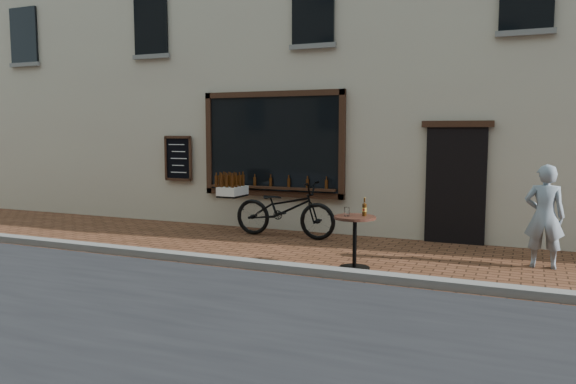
% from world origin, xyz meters
% --- Properties ---
extents(ground, '(90.00, 90.00, 0.00)m').
position_xyz_m(ground, '(0.00, 0.00, 0.00)').
color(ground, '#512D1A').
rests_on(ground, ground).
extents(kerb, '(90.00, 0.25, 0.12)m').
position_xyz_m(kerb, '(0.00, 0.20, 0.06)').
color(kerb, slate).
rests_on(kerb, ground).
extents(shop_building, '(28.00, 6.20, 10.00)m').
position_xyz_m(shop_building, '(0.00, 6.50, 5.00)').
color(shop_building, '#C0B597').
rests_on(shop_building, ground).
extents(cargo_bicycle, '(2.57, 0.78, 1.22)m').
position_xyz_m(cargo_bicycle, '(-1.36, 2.75, 0.58)').
color(cargo_bicycle, black).
rests_on(cargo_bicycle, ground).
extents(bistro_table, '(0.65, 0.65, 1.11)m').
position_xyz_m(bistro_table, '(0.74, 0.75, 0.59)').
color(bistro_table, black).
rests_on(bistro_table, ground).
extents(pedestrian, '(0.59, 0.39, 1.62)m').
position_xyz_m(pedestrian, '(3.41, 2.01, 0.81)').
color(pedestrian, gray).
rests_on(pedestrian, ground).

